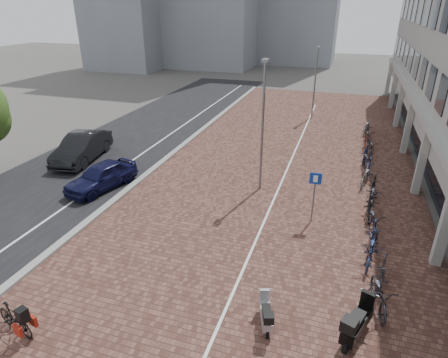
% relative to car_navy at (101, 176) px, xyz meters
% --- Properties ---
extents(ground, '(140.00, 140.00, 0.00)m').
position_rel_car_navy_xyz_m(ground, '(6.50, -5.66, -0.68)').
color(ground, '#474442').
rests_on(ground, ground).
extents(plaza_brick, '(14.50, 42.00, 0.04)m').
position_rel_car_navy_xyz_m(plaza_brick, '(8.50, 6.34, -0.67)').
color(plaza_brick, brown).
rests_on(plaza_brick, ground).
extents(street_asphalt, '(8.00, 50.00, 0.03)m').
position_rel_car_navy_xyz_m(street_asphalt, '(-2.50, 6.34, -0.67)').
color(street_asphalt, black).
rests_on(street_asphalt, ground).
extents(curb, '(0.35, 42.00, 0.14)m').
position_rel_car_navy_xyz_m(curb, '(1.40, 6.34, -0.61)').
color(curb, gray).
rests_on(curb, ground).
extents(lane_line, '(0.12, 44.00, 0.00)m').
position_rel_car_navy_xyz_m(lane_line, '(-0.50, 6.34, -0.66)').
color(lane_line, white).
rests_on(lane_line, street_asphalt).
extents(parking_line, '(0.10, 30.00, 0.00)m').
position_rel_car_navy_xyz_m(parking_line, '(8.70, 6.34, -0.64)').
color(parking_line, white).
rests_on(parking_line, plaza_brick).
extents(car_navy, '(2.56, 4.26, 1.36)m').
position_rel_car_navy_xyz_m(car_navy, '(0.00, 0.00, 0.00)').
color(car_navy, '#0E0F34').
rests_on(car_navy, ground).
extents(car_dark, '(2.45, 5.14, 1.63)m').
position_rel_car_navy_xyz_m(car_dark, '(-3.40, 3.01, 0.13)').
color(car_dark, black).
rests_on(car_dark, ground).
extents(hero_bike, '(1.65, 0.82, 1.12)m').
position_rel_car_navy_xyz_m(hero_bike, '(3.17, -8.92, -0.18)').
color(hero_bike, black).
rests_on(hero_bike, ground).
extents(scooter_front, '(0.83, 1.43, 0.94)m').
position_rel_car_navy_xyz_m(scooter_front, '(10.00, -6.44, -0.21)').
color(scooter_front, '#A2A2A7').
rests_on(scooter_front, ground).
extents(scooter_mid, '(1.18, 1.90, 1.25)m').
position_rel_car_navy_xyz_m(scooter_mid, '(12.54, -6.13, -0.05)').
color(scooter_mid, black).
rests_on(scooter_mid, ground).
extents(parking_sign, '(0.49, 0.09, 2.37)m').
position_rel_car_navy_xyz_m(parking_sign, '(10.65, -0.11, 0.90)').
color(parking_sign, slate).
rests_on(parking_sign, ground).
extents(lamp_near, '(0.12, 0.12, 6.40)m').
position_rel_car_navy_xyz_m(lamp_near, '(7.76, 2.43, 2.52)').
color(lamp_near, gray).
rests_on(lamp_near, ground).
extents(lamp_far, '(0.12, 0.12, 5.62)m').
position_rel_car_navy_xyz_m(lamp_far, '(8.83, 16.85, 2.13)').
color(lamp_far, slate).
rests_on(lamp_far, ground).
extents(bike_row, '(1.35, 20.46, 1.05)m').
position_rel_car_navy_xyz_m(bike_row, '(13.11, 4.54, -0.16)').
color(bike_row, black).
rests_on(bike_row, ground).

